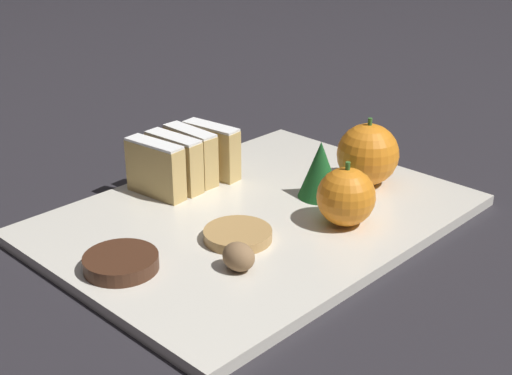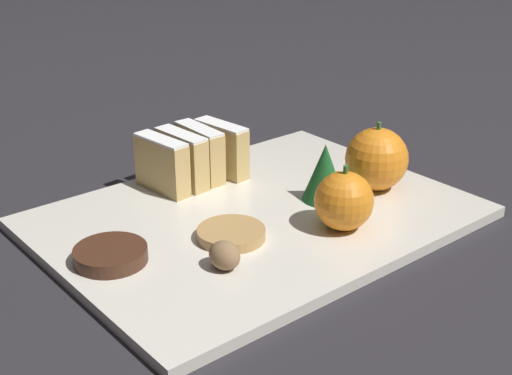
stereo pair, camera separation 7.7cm
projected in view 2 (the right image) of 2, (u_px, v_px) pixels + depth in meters
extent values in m
plane|color=#28262B|center=(256.00, 222.00, 0.78)|extent=(6.00, 6.00, 0.00)
cube|color=silver|center=(256.00, 217.00, 0.78)|extent=(0.33, 0.45, 0.01)
cube|color=tan|center=(162.00, 166.00, 0.82)|extent=(0.08, 0.03, 0.06)
cube|color=white|center=(160.00, 140.00, 0.81)|extent=(0.08, 0.03, 0.00)
cube|color=tan|center=(182.00, 160.00, 0.84)|extent=(0.08, 0.03, 0.06)
cube|color=white|center=(181.00, 134.00, 0.83)|extent=(0.07, 0.03, 0.00)
cube|color=tan|center=(200.00, 154.00, 0.86)|extent=(0.08, 0.02, 0.06)
cube|color=white|center=(199.00, 128.00, 0.84)|extent=(0.07, 0.02, 0.00)
cube|color=tan|center=(221.00, 150.00, 0.87)|extent=(0.08, 0.03, 0.06)
cube|color=white|center=(221.00, 125.00, 0.86)|extent=(0.08, 0.03, 0.00)
sphere|color=orange|center=(377.00, 159.00, 0.83)|extent=(0.07, 0.07, 0.07)
cylinder|color=#38702D|center=(379.00, 126.00, 0.81)|extent=(0.01, 0.01, 0.01)
sphere|color=orange|center=(344.00, 201.00, 0.73)|extent=(0.06, 0.06, 0.06)
cylinder|color=#38702D|center=(346.00, 170.00, 0.72)|extent=(0.01, 0.01, 0.01)
ellipsoid|color=#8E6B47|center=(225.00, 255.00, 0.66)|extent=(0.03, 0.03, 0.03)
cylinder|color=#472819|center=(111.00, 255.00, 0.68)|extent=(0.07, 0.07, 0.01)
cylinder|color=tan|center=(231.00, 234.00, 0.72)|extent=(0.07, 0.07, 0.01)
cone|color=#195623|center=(325.00, 172.00, 0.80)|extent=(0.05, 0.05, 0.07)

